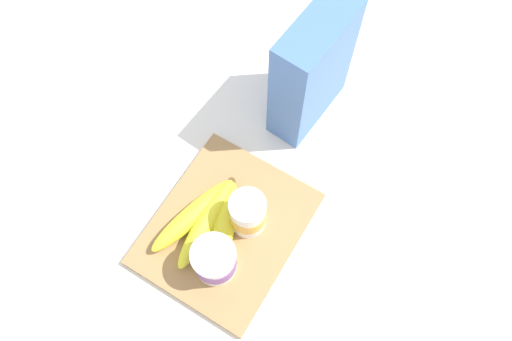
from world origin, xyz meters
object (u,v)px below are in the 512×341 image
Objects in this scene: cutting_board at (226,228)px; cereal_box at (311,71)px; yogurt_cup_front at (248,214)px; yogurt_cup_back at (215,261)px; banana_bunch at (207,221)px.

cereal_box is (-0.30, -0.00, 0.12)m from cutting_board.
yogurt_cup_front is at bearing -168.52° from cereal_box.
cereal_box is 3.14× the size of yogurt_cup_back.
cereal_box is at bearing -179.60° from cutting_board.
banana_bunch is at bearing -68.49° from cutting_board.
yogurt_cup_back is (0.37, 0.03, -0.07)m from cereal_box.
yogurt_cup_front reaches higher than yogurt_cup_back.
banana_bunch is (0.01, -0.03, 0.03)m from cutting_board.
cutting_board is 0.32m from cereal_box.
yogurt_cup_back reaches higher than banana_bunch.
yogurt_cup_back is at bearing 44.36° from banana_bunch.
cereal_box reaches higher than yogurt_cup_front.
banana_bunch is at bearing -135.64° from yogurt_cup_back.
cereal_box is 2.74× the size of yogurt_cup_front.
cutting_board is at bearing 111.51° from banana_bunch.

